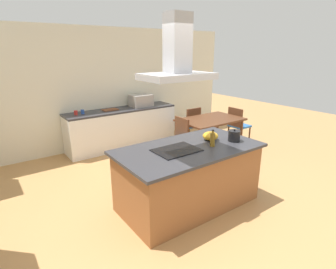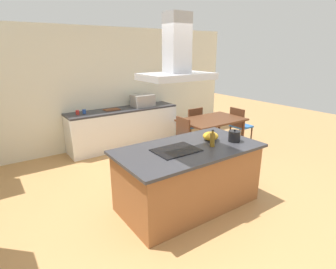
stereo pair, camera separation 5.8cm
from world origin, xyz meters
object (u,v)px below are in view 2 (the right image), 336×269
at_px(coffee_mug_blue, 84,112).
at_px(chair_at_left_end, 179,137).
at_px(mixing_bowl, 211,136).
at_px(dining_table, 212,123).
at_px(chair_at_right_end, 239,123).
at_px(olive_oil_bottle, 212,139).
at_px(cutting_board, 112,109).
at_px(cooktop, 176,150).
at_px(tea_kettle, 234,136).
at_px(chair_facing_back_wall, 192,123).
at_px(coffee_mug_red, 78,112).
at_px(range_hood, 177,59).
at_px(countertop_microwave, 143,101).

relative_size(coffee_mug_blue, chair_at_left_end, 0.10).
xyz_separation_m(mixing_bowl, dining_table, (1.36, 1.37, -0.30)).
relative_size(mixing_bowl, chair_at_right_end, 0.26).
relative_size(olive_oil_bottle, mixing_bowl, 1.03).
bearing_deg(cutting_board, dining_table, -41.38).
distance_m(cooktop, olive_oil_bottle, 0.55).
distance_m(tea_kettle, dining_table, 1.98).
bearing_deg(coffee_mug_blue, cutting_board, 1.81).
bearing_deg(tea_kettle, cutting_board, 100.87).
bearing_deg(olive_oil_bottle, cutting_board, 93.23).
bearing_deg(cutting_board, cooktop, -96.76).
xyz_separation_m(coffee_mug_blue, dining_table, (2.33, -1.48, -0.28)).
bearing_deg(chair_facing_back_wall, mixing_bowl, -123.64).
relative_size(tea_kettle, olive_oil_bottle, 0.95).
distance_m(cooktop, chair_at_right_end, 3.31).
bearing_deg(dining_table, coffee_mug_red, 149.21).
xyz_separation_m(coffee_mug_blue, chair_facing_back_wall, (2.33, -0.81, -0.44)).
relative_size(cooktop, chair_at_left_end, 0.67).
bearing_deg(chair_at_left_end, cooktop, -128.29).
relative_size(cutting_board, range_hood, 0.38).
distance_m(dining_table, chair_at_right_end, 0.93).
xyz_separation_m(countertop_microwave, coffee_mug_red, (-1.56, 0.03, -0.09)).
xyz_separation_m(countertop_microwave, dining_table, (0.91, -1.45, -0.37)).
xyz_separation_m(mixing_bowl, chair_at_right_end, (2.27, 1.37, -0.46)).
relative_size(tea_kettle, chair_facing_back_wall, 0.26).
xyz_separation_m(chair_at_right_end, range_hood, (-2.96, -1.43, 1.59)).
relative_size(coffee_mug_blue, chair_facing_back_wall, 0.10).
xyz_separation_m(tea_kettle, cutting_board, (-0.60, 3.11, -0.07)).
xyz_separation_m(cooktop, chair_facing_back_wall, (2.05, 2.10, -0.40)).
distance_m(mixing_bowl, dining_table, 1.95).
height_order(olive_oil_bottle, countertop_microwave, countertop_microwave).
bearing_deg(dining_table, range_hood, -145.00).
height_order(coffee_mug_blue, chair_at_left_end, coffee_mug_blue).
xyz_separation_m(cooktop, coffee_mug_red, (-0.43, 2.91, 0.04)).
bearing_deg(mixing_bowl, chair_facing_back_wall, 56.36).
bearing_deg(countertop_microwave, coffee_mug_blue, 178.79).
height_order(chair_facing_back_wall, chair_at_right_end, same).
bearing_deg(countertop_microwave, chair_at_left_end, -90.05).
distance_m(cooktop, tea_kettle, 0.97).
height_order(tea_kettle, countertop_microwave, countertop_microwave).
bearing_deg(cooktop, countertop_microwave, 68.53).
xyz_separation_m(cutting_board, chair_at_right_end, (2.61, -1.50, -0.40)).
relative_size(cooktop, olive_oil_bottle, 2.50).
bearing_deg(olive_oil_bottle, countertop_microwave, 78.61).
bearing_deg(chair_facing_back_wall, chair_at_left_end, -143.99).
relative_size(cooktop, coffee_mug_blue, 6.67).
height_order(tea_kettle, cutting_board, tea_kettle).
distance_m(olive_oil_bottle, chair_facing_back_wall, 2.76).
bearing_deg(range_hood, countertop_microwave, 68.53).
bearing_deg(dining_table, chair_facing_back_wall, 90.00).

